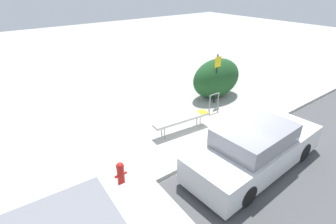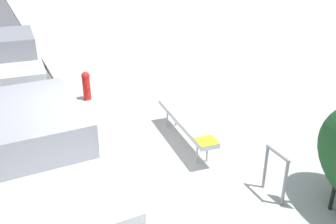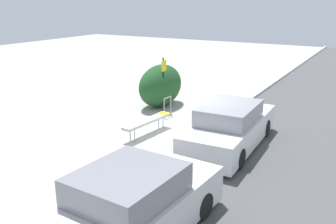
{
  "view_description": "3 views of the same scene",
  "coord_description": "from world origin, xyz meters",
  "px_view_note": "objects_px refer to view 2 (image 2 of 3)",
  "views": [
    {
      "loc": [
        -6.11,
        -4.83,
        5.19
      ],
      "look_at": [
        -0.81,
        2.07,
        0.77
      ],
      "focal_mm": 28.0,
      "sensor_mm": 36.0,
      "label": 1
    },
    {
      "loc": [
        5.59,
        -1.6,
        3.8
      ],
      "look_at": [
        -0.19,
        1.17,
        0.91
      ],
      "focal_mm": 40.0,
      "sensor_mm": 36.0,
      "label": 2
    },
    {
      "loc": [
        -11.0,
        -5.26,
        4.64
      ],
      "look_at": [
        -0.41,
        0.86,
        0.95
      ],
      "focal_mm": 40.0,
      "sensor_mm": 36.0,
      "label": 3
    }
  ],
  "objects_px": {
    "bench": "(186,122)",
    "fire_hydrant": "(86,85)",
    "parked_car_far": "(5,64)",
    "parked_car_near": "(36,155)",
    "bike_rack": "(276,170)"
  },
  "relations": [
    {
      "from": "fire_hydrant",
      "to": "parked_car_far",
      "type": "height_order",
      "value": "parked_car_far"
    },
    {
      "from": "parked_car_near",
      "to": "parked_car_far",
      "type": "relative_size",
      "value": 1.11
    },
    {
      "from": "bench",
      "to": "parked_car_far",
      "type": "relative_size",
      "value": 0.54
    },
    {
      "from": "bike_rack",
      "to": "parked_car_far",
      "type": "relative_size",
      "value": 0.19
    },
    {
      "from": "bike_rack",
      "to": "fire_hydrant",
      "type": "xyz_separation_m",
      "value": [
        -5.46,
        -1.68,
        -0.09
      ]
    },
    {
      "from": "fire_hydrant",
      "to": "parked_car_far",
      "type": "xyz_separation_m",
      "value": [
        -1.95,
        -1.81,
        0.27
      ]
    },
    {
      "from": "bike_rack",
      "to": "parked_car_far",
      "type": "distance_m",
      "value": 8.19
    },
    {
      "from": "bench",
      "to": "parked_car_near",
      "type": "relative_size",
      "value": 0.49
    },
    {
      "from": "bike_rack",
      "to": "parked_car_near",
      "type": "bearing_deg",
      "value": -118.37
    },
    {
      "from": "bike_rack",
      "to": "parked_car_near",
      "type": "distance_m",
      "value": 3.89
    },
    {
      "from": "fire_hydrant",
      "to": "parked_car_near",
      "type": "distance_m",
      "value": 4.02
    },
    {
      "from": "parked_car_far",
      "to": "bench",
      "type": "bearing_deg",
      "value": 33.63
    },
    {
      "from": "bench",
      "to": "fire_hydrant",
      "type": "distance_m",
      "value": 3.49
    },
    {
      "from": "parked_car_near",
      "to": "bench",
      "type": "bearing_deg",
      "value": 94.89
    },
    {
      "from": "parked_car_near",
      "to": "parked_car_far",
      "type": "distance_m",
      "value": 5.56
    }
  ]
}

